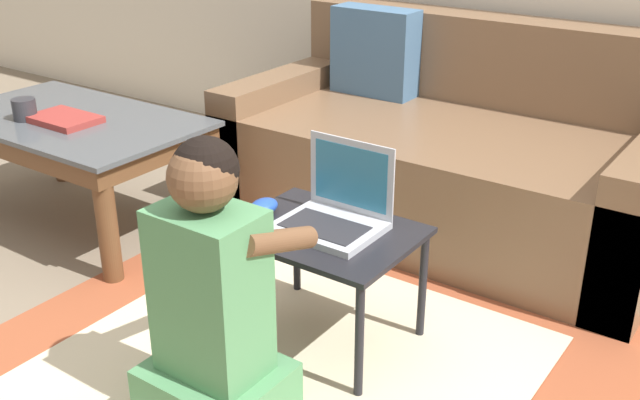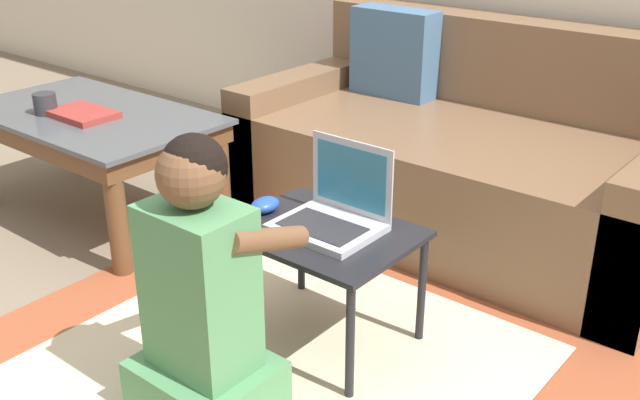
{
  "view_description": "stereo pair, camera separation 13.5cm",
  "coord_description": "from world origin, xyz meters",
  "px_view_note": "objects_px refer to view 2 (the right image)",
  "views": [
    {
      "loc": [
        1.18,
        -1.47,
        1.29
      ],
      "look_at": [
        0.05,
        0.13,
        0.42
      ],
      "focal_mm": 42.0,
      "sensor_mm": 36.0,
      "label": 1
    },
    {
      "loc": [
        1.28,
        -1.39,
        1.29
      ],
      "look_at": [
        0.05,
        0.13,
        0.42
      ],
      "focal_mm": 42.0,
      "sensor_mm": 36.0,
      "label": 2
    }
  ],
  "objects_px": {
    "book_on_table": "(82,114)",
    "computer_mouse": "(265,205)",
    "couch": "(467,157)",
    "laptop_desk": "(323,244)",
    "laptop": "(333,215)",
    "cup_on_table": "(45,104)",
    "coffee_table": "(92,129)",
    "person_seated": "(202,301)"
  },
  "relations": [
    {
      "from": "couch",
      "to": "person_seated",
      "type": "height_order",
      "value": "couch"
    },
    {
      "from": "laptop_desk",
      "to": "laptop",
      "type": "distance_m",
      "value": 0.09
    },
    {
      "from": "laptop",
      "to": "person_seated",
      "type": "distance_m",
      "value": 0.48
    },
    {
      "from": "cup_on_table",
      "to": "book_on_table",
      "type": "relative_size",
      "value": 0.34
    },
    {
      "from": "laptop_desk",
      "to": "person_seated",
      "type": "height_order",
      "value": "person_seated"
    },
    {
      "from": "couch",
      "to": "cup_on_table",
      "type": "xyz_separation_m",
      "value": [
        -1.26,
        -0.99,
        0.21
      ]
    },
    {
      "from": "computer_mouse",
      "to": "person_seated",
      "type": "xyz_separation_m",
      "value": [
        0.19,
        -0.43,
        -0.05
      ]
    },
    {
      "from": "computer_mouse",
      "to": "laptop_desk",
      "type": "bearing_deg",
      "value": 3.49
    },
    {
      "from": "laptop_desk",
      "to": "person_seated",
      "type": "distance_m",
      "value": 0.44
    },
    {
      "from": "couch",
      "to": "person_seated",
      "type": "relative_size",
      "value": 2.21
    },
    {
      "from": "laptop",
      "to": "laptop_desk",
      "type": "bearing_deg",
      "value": -114.53
    },
    {
      "from": "computer_mouse",
      "to": "book_on_table",
      "type": "xyz_separation_m",
      "value": [
        -1.0,
        0.07,
        0.07
      ]
    },
    {
      "from": "coffee_table",
      "to": "book_on_table",
      "type": "xyz_separation_m",
      "value": [
        0.03,
        -0.05,
        0.08
      ]
    },
    {
      "from": "laptop",
      "to": "computer_mouse",
      "type": "relative_size",
      "value": 2.86
    },
    {
      "from": "person_seated",
      "to": "book_on_table",
      "type": "distance_m",
      "value": 1.3
    },
    {
      "from": "computer_mouse",
      "to": "cup_on_table",
      "type": "distance_m",
      "value": 1.15
    },
    {
      "from": "laptop",
      "to": "cup_on_table",
      "type": "distance_m",
      "value": 1.36
    },
    {
      "from": "person_seated",
      "to": "cup_on_table",
      "type": "distance_m",
      "value": 1.41
    },
    {
      "from": "couch",
      "to": "coffee_table",
      "type": "xyz_separation_m",
      "value": [
        -1.15,
        -0.88,
        0.1
      ]
    },
    {
      "from": "person_seated",
      "to": "cup_on_table",
      "type": "xyz_separation_m",
      "value": [
        -1.33,
        0.44,
        0.15
      ]
    },
    {
      "from": "laptop_desk",
      "to": "computer_mouse",
      "type": "bearing_deg",
      "value": -176.51
    },
    {
      "from": "couch",
      "to": "person_seated",
      "type": "distance_m",
      "value": 1.44
    },
    {
      "from": "couch",
      "to": "book_on_table",
      "type": "xyz_separation_m",
      "value": [
        -1.12,
        -0.93,
        0.18
      ]
    },
    {
      "from": "coffee_table",
      "to": "laptop_desk",
      "type": "distance_m",
      "value": 1.24
    },
    {
      "from": "laptop",
      "to": "book_on_table",
      "type": "bearing_deg",
      "value": 178.52
    },
    {
      "from": "coffee_table",
      "to": "laptop_desk",
      "type": "xyz_separation_m",
      "value": [
        1.24,
        -0.11,
        -0.05
      ]
    },
    {
      "from": "laptop_desk",
      "to": "book_on_table",
      "type": "height_order",
      "value": "book_on_table"
    },
    {
      "from": "laptop_desk",
      "to": "computer_mouse",
      "type": "height_order",
      "value": "computer_mouse"
    },
    {
      "from": "computer_mouse",
      "to": "book_on_table",
      "type": "height_order",
      "value": "book_on_table"
    },
    {
      "from": "laptop_desk",
      "to": "computer_mouse",
      "type": "xyz_separation_m",
      "value": [
        -0.21,
        -0.01,
        0.07
      ]
    },
    {
      "from": "person_seated",
      "to": "laptop_desk",
      "type": "bearing_deg",
      "value": 87.63
    },
    {
      "from": "book_on_table",
      "to": "person_seated",
      "type": "bearing_deg",
      "value": -22.86
    },
    {
      "from": "laptop",
      "to": "cup_on_table",
      "type": "relative_size",
      "value": 3.25
    },
    {
      "from": "book_on_table",
      "to": "computer_mouse",
      "type": "bearing_deg",
      "value": -4.16
    },
    {
      "from": "couch",
      "to": "laptop_desk",
      "type": "xyz_separation_m",
      "value": [
        0.08,
        -0.99,
        0.05
      ]
    },
    {
      "from": "laptop",
      "to": "computer_mouse",
      "type": "xyz_separation_m",
      "value": [
        -0.22,
        -0.04,
        -0.02
      ]
    },
    {
      "from": "person_seated",
      "to": "couch",
      "type": "bearing_deg",
      "value": 92.64
    },
    {
      "from": "laptop",
      "to": "couch",
      "type": "bearing_deg",
      "value": 95.77
    },
    {
      "from": "coffee_table",
      "to": "cup_on_table",
      "type": "height_order",
      "value": "cup_on_table"
    },
    {
      "from": "person_seated",
      "to": "cup_on_table",
      "type": "bearing_deg",
      "value": 161.75
    },
    {
      "from": "couch",
      "to": "coffee_table",
      "type": "bearing_deg",
      "value": -142.69
    },
    {
      "from": "coffee_table",
      "to": "laptop_desk",
      "type": "bearing_deg",
      "value": -5.22
    }
  ]
}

